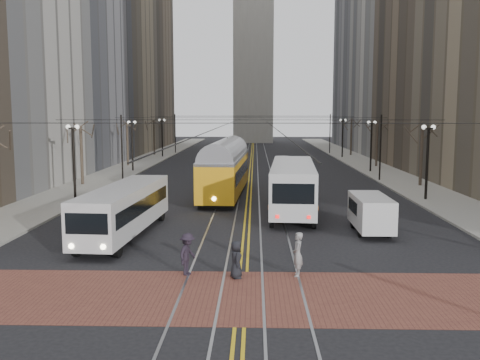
# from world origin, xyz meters

# --- Properties ---
(ground) EXTENTS (260.00, 260.00, 0.00)m
(ground) POSITION_xyz_m (0.00, 0.00, 0.00)
(ground) COLOR black
(ground) RESTS_ON ground
(sidewalk_left) EXTENTS (5.00, 140.00, 0.15)m
(sidewalk_left) POSITION_xyz_m (-15.00, 45.00, 0.07)
(sidewalk_left) COLOR gray
(sidewalk_left) RESTS_ON ground
(sidewalk_right) EXTENTS (5.00, 140.00, 0.15)m
(sidewalk_right) POSITION_xyz_m (15.00, 45.00, 0.07)
(sidewalk_right) COLOR gray
(sidewalk_right) RESTS_ON ground
(crosswalk_band) EXTENTS (25.00, 6.00, 0.01)m
(crosswalk_band) POSITION_xyz_m (0.00, -4.00, 0.01)
(crosswalk_band) COLOR brown
(crosswalk_band) RESTS_ON ground
(streetcar_rails) EXTENTS (4.80, 130.00, 0.02)m
(streetcar_rails) POSITION_xyz_m (0.00, 45.00, 0.00)
(streetcar_rails) COLOR gray
(streetcar_rails) RESTS_ON ground
(centre_lines) EXTENTS (0.42, 130.00, 0.01)m
(centre_lines) POSITION_xyz_m (0.00, 45.00, 0.01)
(centre_lines) COLOR gold
(centre_lines) RESTS_ON ground
(building_left_mid) EXTENTS (16.00, 20.00, 34.00)m
(building_left_mid) POSITION_xyz_m (-25.50, 46.00, 17.00)
(building_left_mid) COLOR slate
(building_left_mid) RESTS_ON ground
(building_left_far) EXTENTS (16.00, 20.00, 40.00)m
(building_left_far) POSITION_xyz_m (-25.50, 86.00, 20.00)
(building_left_far) COLOR brown
(building_left_far) RESTS_ON ground
(building_right_mid) EXTENTS (16.00, 20.00, 34.00)m
(building_right_mid) POSITION_xyz_m (25.50, 46.00, 17.00)
(building_right_mid) COLOR brown
(building_right_mid) RESTS_ON ground
(building_right_far) EXTENTS (16.00, 20.00, 40.00)m
(building_right_far) POSITION_xyz_m (25.50, 86.00, 20.00)
(building_right_far) COLOR slate
(building_right_far) RESTS_ON ground
(lamp_posts) EXTENTS (27.60, 57.20, 5.60)m
(lamp_posts) POSITION_xyz_m (-0.00, 28.75, 2.80)
(lamp_posts) COLOR black
(lamp_posts) RESTS_ON ground
(street_trees) EXTENTS (31.68, 53.28, 5.60)m
(street_trees) POSITION_xyz_m (0.00, 35.25, 2.80)
(street_trees) COLOR #382D23
(street_trees) RESTS_ON ground
(trolley_wires) EXTENTS (25.96, 120.00, 6.60)m
(trolley_wires) POSITION_xyz_m (0.00, 34.83, 3.77)
(trolley_wires) COLOR black
(trolley_wires) RESTS_ON ground
(transit_bus) EXTENTS (3.02, 11.20, 2.77)m
(transit_bus) POSITION_xyz_m (-6.71, 5.55, 1.38)
(transit_bus) COLOR #B8B8B8
(transit_bus) RESTS_ON ground
(streetcar) EXTENTS (3.55, 15.21, 3.56)m
(streetcar) POSITION_xyz_m (-1.97, 20.60, 1.78)
(streetcar) COLOR orange
(streetcar) RESTS_ON ground
(rear_bus) EXTENTS (3.62, 12.99, 3.35)m
(rear_bus) POSITION_xyz_m (3.07, 13.10, 1.67)
(rear_bus) COLOR silver
(rear_bus) RESTS_ON ground
(cargo_van) EXTENTS (1.87, 4.79, 2.11)m
(cargo_van) POSITION_xyz_m (7.05, 6.73, 1.06)
(cargo_van) COLOR silver
(cargo_van) RESTS_ON ground
(sedan_grey) EXTENTS (2.43, 5.20, 1.72)m
(sedan_grey) POSITION_xyz_m (4.08, 31.11, 0.86)
(sedan_grey) COLOR #393A3F
(sedan_grey) RESTS_ON ground
(sedan_silver) EXTENTS (1.64, 4.12, 1.33)m
(sedan_silver) POSITION_xyz_m (4.00, 44.84, 0.67)
(sedan_silver) COLOR #9FA1A6
(sedan_silver) RESTS_ON ground
(pedestrian_a) EXTENTS (0.61, 0.83, 1.56)m
(pedestrian_a) POSITION_xyz_m (-0.28, -1.86, 0.79)
(pedestrian_a) COLOR black
(pedestrian_a) RESTS_ON crosswalk_band
(pedestrian_b) EXTENTS (0.50, 0.71, 1.85)m
(pedestrian_b) POSITION_xyz_m (2.27, -1.50, 0.94)
(pedestrian_b) COLOR gray
(pedestrian_b) RESTS_ON crosswalk_band
(pedestrian_d) EXTENTS (1.01, 1.31, 1.79)m
(pedestrian_d) POSITION_xyz_m (-2.34, -1.50, 0.91)
(pedestrian_d) COLOR black
(pedestrian_d) RESTS_ON crosswalk_band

